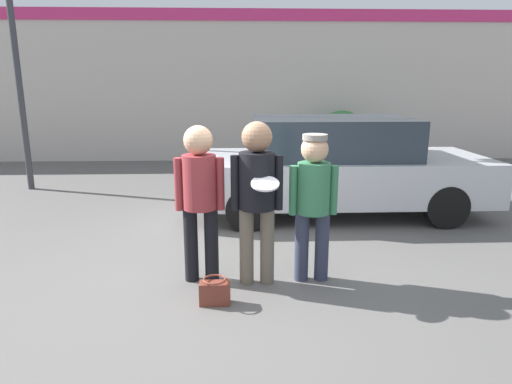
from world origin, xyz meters
The scene contains 8 objects.
ground_plane centered at (0.00, 0.00, 0.00)m, with size 56.00×56.00×0.00m, color #5B5956.
storefront_building centered at (0.00, 7.99, 2.01)m, with size 24.00×0.22×3.96m.
person_left centered at (-0.24, 0.04, 1.01)m, with size 0.52×0.35×1.69m.
person_middle_with_frisbee centered at (0.36, -0.06, 1.05)m, with size 0.54×0.59×1.74m.
person_right centered at (0.96, 0.00, 0.95)m, with size 0.52×0.35×1.60m.
parked_car_near centered at (1.75, 2.63, 0.78)m, with size 4.75×1.97×1.57m.
shrub centered at (2.87, 7.10, 0.70)m, with size 1.41×1.41×1.41m.
handbag centered at (-0.07, -0.53, 0.13)m, with size 0.30×0.23×0.27m.
Camera 1 is at (0.16, -4.63, 2.12)m, focal length 32.00 mm.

